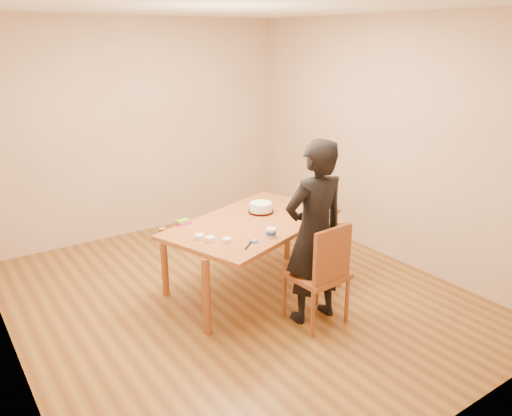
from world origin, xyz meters
TOP-DOWN VIEW (x-y plane):
  - room_shell at (0.00, 0.34)m, footprint 4.00×4.50m
  - dining_table at (0.20, 0.01)m, footprint 1.94×1.51m
  - dining_chair at (0.35, -0.76)m, footprint 0.50×0.50m
  - cake_plate at (0.41, 0.18)m, footprint 0.26×0.26m
  - cake at (0.41, 0.18)m, footprint 0.23×0.23m
  - frosting_dome at (0.41, 0.18)m, footprint 0.23×0.23m
  - frosting_tub at (0.10, -0.41)m, footprint 0.09×0.09m
  - frosting_lid at (-0.09, -0.42)m, footprint 0.08×0.08m
  - frosting_dollop at (-0.09, -0.42)m, footprint 0.04×0.04m
  - ramekin_green at (-0.29, -0.30)m, footprint 0.08×0.08m
  - ramekin_yellow at (-0.45, -0.09)m, footprint 0.08×0.08m
  - ramekin_multi at (-0.39, -0.19)m, footprint 0.08×0.08m
  - candy_box_pink at (-0.39, 0.33)m, footprint 0.15×0.09m
  - candy_box_green at (-0.39, 0.33)m, footprint 0.13×0.08m
  - spatula at (-0.18, -0.47)m, footprint 0.14×0.12m
  - person at (0.35, -0.72)m, footprint 0.64×0.44m

SIDE VIEW (x-z plane):
  - dining_chair at x=0.35m, z-range 0.43..0.47m
  - dining_table at x=0.20m, z-range 0.71..0.75m
  - frosting_lid at x=-0.09m, z-range 0.75..0.76m
  - spatula at x=-0.18m, z-range 0.75..0.76m
  - cake_plate at x=0.41m, z-range 0.75..0.77m
  - candy_box_pink at x=-0.39m, z-range 0.75..0.77m
  - frosting_dollop at x=-0.09m, z-range 0.76..0.78m
  - ramekin_green at x=-0.29m, z-range 0.75..0.79m
  - ramekin_multi at x=-0.39m, z-range 0.75..0.79m
  - ramekin_yellow at x=-0.45m, z-range 0.75..0.79m
  - candy_box_green at x=-0.39m, z-range 0.77..0.79m
  - frosting_tub at x=0.10m, z-range 0.75..0.83m
  - cake at x=0.41m, z-range 0.77..0.84m
  - person at x=0.35m, z-range 0.00..1.66m
  - frosting_dome at x=0.41m, z-range 0.84..0.87m
  - room_shell at x=0.00m, z-range 0.00..2.70m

